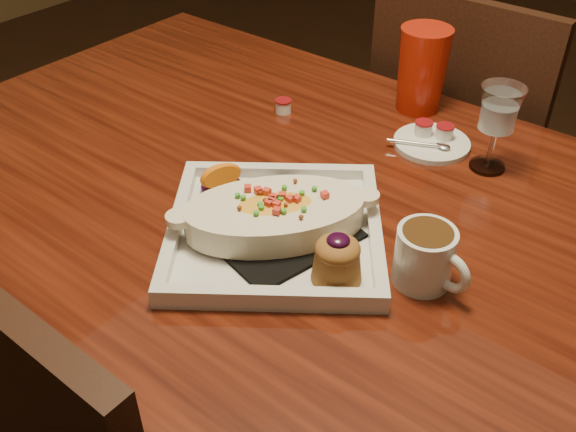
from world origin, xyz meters
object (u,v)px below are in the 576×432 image
Objects in this scene: red_tumbler at (422,70)px; goblet at (499,113)px; chair_far at (462,159)px; table at (307,243)px; plate at (278,223)px; saucer at (431,140)px; coffee_mug at (426,255)px.

goblet is at bearing -29.79° from red_tumbler.
chair_far is at bearing 116.51° from goblet.
red_tumbler is (-0.01, 0.37, 0.18)m from table.
plate is at bearing -112.96° from goblet.
plate is 3.16× the size of saucer.
plate is at bearing -74.40° from table.
red_tumbler is (-0.20, 0.11, -0.02)m from goblet.
chair_far reaches higher than plate.
plate is 2.66× the size of red_tumbler.
coffee_mug is (0.24, -0.69, 0.29)m from chair_far.
saucer is (-0.11, 0.01, -0.09)m from goblet.
plate is 3.83× the size of coffee_mug.
chair_far is at bearing 90.00° from table.
table is 0.41m from red_tumbler.
red_tumbler is (-0.01, -0.26, 0.32)m from chair_far.
plate is 0.49m from red_tumbler.
goblet reaches higher than saucer.
saucer is at bearing 46.50° from plate.
saucer is 0.84× the size of red_tumbler.
coffee_mug is at bearing 109.08° from chair_far.
chair_far is 8.36× the size of coffee_mug.
plate and coffee_mug have the same top height.
red_tumbler is (-0.25, 0.43, 0.04)m from coffee_mug.
plate is at bearing -96.86° from saucer.
table is 0.37m from goblet.
table is 10.08× the size of goblet.
red_tumbler reaches higher than table.
red_tumbler reaches higher than plate.
chair_far is 6.25× the size of goblet.
saucer is 0.16m from red_tumbler.
goblet is 0.23m from red_tumbler.
plate is at bearing 92.41° from chair_far.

